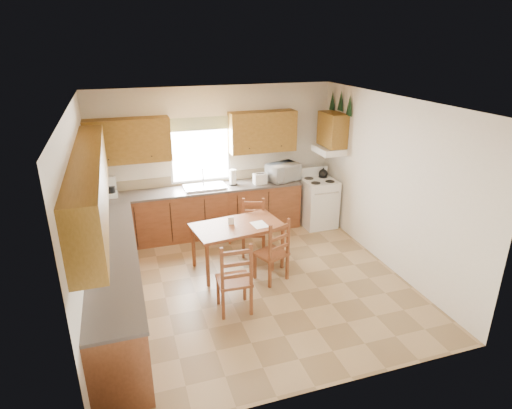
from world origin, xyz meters
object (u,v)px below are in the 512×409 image
object	(u,v)px
stove	(318,203)
chair_near_right	(234,276)
chair_far_right	(253,228)
chair_near_left	(271,250)
chair_far_left	(220,218)
microwave	(283,172)
dining_table	(238,246)

from	to	relation	value
stove	chair_near_right	bearing A→B (deg)	-136.43
chair_far_right	chair_near_left	bearing A→B (deg)	-71.47
chair_near_right	chair_far_left	size ratio (longest dim) A/B	1.17
stove	microwave	xyz separation A→B (m)	(-0.66, 0.25, 0.63)
dining_table	chair_far_right	size ratio (longest dim) A/B	1.47
dining_table	chair_near_right	bearing A→B (deg)	-115.99
chair_far_right	chair_far_left	bearing A→B (deg)	141.39
chair_near_left	chair_far_right	world-z (taller)	chair_near_left
chair_near_right	chair_far_right	xyz separation A→B (m)	(0.75, 1.48, -0.05)
microwave	dining_table	world-z (taller)	microwave
stove	chair_near_left	distance (m)	2.28
stove	microwave	world-z (taller)	microwave
chair_far_left	chair_far_right	world-z (taller)	chair_far_right
dining_table	chair_near_left	size ratio (longest dim) A/B	1.38
chair_near_left	stove	bearing A→B (deg)	-156.37
chair_near_right	chair_far_left	bearing A→B (deg)	-96.23
chair_far_right	dining_table	bearing A→B (deg)	-117.53
chair_far_left	chair_far_right	distance (m)	0.77
chair_far_right	microwave	bearing A→B (deg)	65.83
stove	chair_far_left	distance (m)	2.00
chair_far_left	chair_near_right	bearing A→B (deg)	-86.47
chair_near_left	chair_near_right	size ratio (longest dim) A/B	0.96
dining_table	chair_far_right	xyz separation A→B (m)	(0.38, 0.37, 0.10)
microwave	dining_table	bearing A→B (deg)	-151.08
chair_near_left	chair_far_left	world-z (taller)	chair_near_left
stove	chair_far_left	xyz separation A→B (m)	(-2.00, -0.12, -0.01)
microwave	chair_far_left	bearing A→B (deg)	177.45
microwave	chair_far_left	distance (m)	1.53
stove	microwave	bearing A→B (deg)	159.08
chair_near_right	chair_far_right	world-z (taller)	chair_near_right
microwave	chair_near_right	xyz separation A→B (m)	(-1.67, -2.49, -0.56)
dining_table	chair_far_left	world-z (taller)	chair_far_left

